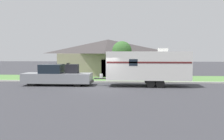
# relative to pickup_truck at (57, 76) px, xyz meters

# --- Properties ---
(ground_plane) EXTENTS (120.00, 120.00, 0.00)m
(ground_plane) POSITION_rel_pickup_truck_xyz_m (4.28, -1.31, -0.85)
(ground_plane) COLOR #38383D
(curb_strip) EXTENTS (80.00, 0.30, 0.14)m
(curb_strip) POSITION_rel_pickup_truck_xyz_m (4.28, 2.44, -0.78)
(curb_strip) COLOR beige
(curb_strip) RESTS_ON ground_plane
(lawn_strip) EXTENTS (80.00, 7.00, 0.03)m
(lawn_strip) POSITION_rel_pickup_truck_xyz_m (4.28, 6.09, -0.83)
(lawn_strip) COLOR #568442
(lawn_strip) RESTS_ON ground_plane
(house_across_street) EXTENTS (12.76, 8.18, 4.67)m
(house_across_street) POSITION_rel_pickup_truck_xyz_m (3.57, 11.68, 1.57)
(house_across_street) COLOR gray
(house_across_street) RESTS_ON ground_plane
(pickup_truck) EXTENTS (6.21, 1.93, 2.01)m
(pickup_truck) POSITION_rel_pickup_truck_xyz_m (0.00, 0.00, 0.00)
(pickup_truck) COLOR black
(pickup_truck) RESTS_ON ground_plane
(travel_trailer) EXTENTS (8.27, 2.38, 3.31)m
(travel_trailer) POSITION_rel_pickup_truck_xyz_m (8.05, -0.00, 0.95)
(travel_trailer) COLOR black
(travel_trailer) RESTS_ON ground_plane
(mailbox) EXTENTS (0.48, 0.20, 1.31)m
(mailbox) POSITION_rel_pickup_truck_xyz_m (-2.56, 3.07, 0.16)
(mailbox) COLOR brown
(mailbox) RESTS_ON ground_plane
(tree_in_yard) EXTENTS (2.15, 2.15, 4.18)m
(tree_in_yard) POSITION_rel_pickup_truck_xyz_m (5.61, 5.59, 2.23)
(tree_in_yard) COLOR brown
(tree_in_yard) RESTS_ON ground_plane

